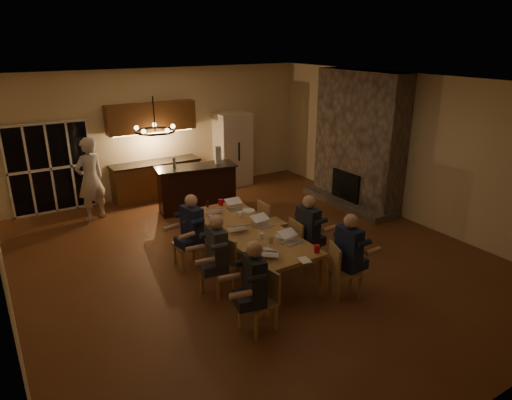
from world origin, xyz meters
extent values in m
plane|color=brown|center=(0.00, 0.00, 0.00)|extent=(9.00, 9.00, 0.00)
cube|color=beige|center=(0.00, 4.52, 1.60)|extent=(8.00, 0.04, 3.20)
cube|color=beige|center=(4.02, 0.00, 1.60)|extent=(0.04, 9.00, 3.20)
cube|color=white|center=(0.00, 0.00, 3.22)|extent=(8.00, 9.00, 0.04)
cube|color=black|center=(-2.70, 4.47, 1.05)|extent=(1.86, 0.08, 2.10)
cube|color=#74665B|center=(3.70, 1.20, 1.60)|extent=(0.58, 2.50, 3.20)
cube|color=beige|center=(1.90, 4.15, 1.00)|extent=(0.90, 0.68, 2.00)
cube|color=tan|center=(-0.24, -0.34, 0.38)|extent=(1.10, 2.91, 0.75)
cube|color=black|center=(0.19, 2.83, 0.54)|extent=(1.94, 0.98, 1.08)
imported|color=silver|center=(-2.05, 3.51, 0.94)|extent=(0.81, 0.68, 1.88)
torus|color=black|center=(-2.00, -0.88, 2.75)|extent=(0.53, 0.53, 0.03)
cylinder|color=white|center=(-0.28, -0.78, 0.80)|extent=(0.07, 0.07, 0.10)
cylinder|color=white|center=(-0.10, 0.26, 0.80)|extent=(0.09, 0.09, 0.10)
cylinder|color=white|center=(-0.65, 0.41, 0.80)|extent=(0.08, 0.08, 0.10)
cylinder|color=red|center=(0.19, -1.65, 0.81)|extent=(0.09, 0.09, 0.12)
cylinder|color=red|center=(-0.68, 0.04, 0.81)|extent=(0.08, 0.08, 0.12)
cylinder|color=red|center=(-0.11, 1.01, 0.81)|extent=(0.10, 0.10, 0.12)
cylinder|color=#B2B2B7|center=(-0.25, -1.01, 0.81)|extent=(0.07, 0.07, 0.12)
cylinder|color=#3F0F0C|center=(-0.38, 1.07, 0.81)|extent=(0.06, 0.06, 0.12)
cylinder|color=#B2B2B7|center=(0.12, 0.02, 0.81)|extent=(0.07, 0.07, 0.12)
cylinder|color=white|center=(0.08, -0.87, 0.76)|extent=(0.24, 0.24, 0.02)
cylinder|color=white|center=(-0.48, -1.23, 0.76)|extent=(0.26, 0.26, 0.02)
cylinder|color=white|center=(0.19, 0.44, 0.76)|extent=(0.25, 0.25, 0.02)
cube|color=white|center=(-0.14, -1.77, 0.76)|extent=(0.19, 0.24, 0.01)
cylinder|color=#99999E|center=(-0.27, 2.99, 1.20)|extent=(0.08, 0.08, 0.24)
cube|color=silver|center=(0.74, 2.77, 1.28)|extent=(0.15, 0.15, 0.41)
camera|label=1|loc=(-3.97, -6.60, 3.92)|focal=32.00mm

